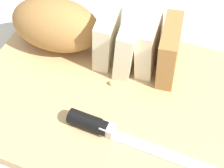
% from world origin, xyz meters
% --- Properties ---
extents(ground_plane, '(3.00, 3.00, 0.00)m').
position_xyz_m(ground_plane, '(0.00, 0.00, 0.00)').
color(ground_plane, beige).
extents(cutting_board, '(0.45, 0.32, 0.03)m').
position_xyz_m(cutting_board, '(0.00, 0.00, 0.01)').
color(cutting_board, tan).
rests_on(cutting_board, ground_plane).
extents(bread_loaf, '(0.30, 0.11, 0.10)m').
position_xyz_m(bread_loaf, '(-0.07, 0.08, 0.07)').
color(bread_loaf, '#A8753D').
rests_on(bread_loaf, cutting_board).
extents(bread_knife, '(0.29, 0.03, 0.02)m').
position_xyz_m(bread_knife, '(0.02, -0.07, 0.03)').
color(bread_knife, silver).
rests_on(bread_knife, cutting_board).
extents(crumb_near_knife, '(0.01, 0.01, 0.01)m').
position_xyz_m(crumb_near_knife, '(-0.00, 0.06, 0.03)').
color(crumb_near_knife, tan).
rests_on(crumb_near_knife, cutting_board).
extents(crumb_near_loaf, '(0.00, 0.00, 0.00)m').
position_xyz_m(crumb_near_loaf, '(0.00, -0.05, 0.03)').
color(crumb_near_loaf, tan).
rests_on(crumb_near_loaf, cutting_board).
extents(crumb_stray_left, '(0.01, 0.01, 0.01)m').
position_xyz_m(crumb_stray_left, '(-0.05, 0.05, 0.03)').
color(crumb_stray_left, tan).
rests_on(crumb_stray_left, cutting_board).
extents(crumb_stray_right, '(0.01, 0.01, 0.01)m').
position_xyz_m(crumb_stray_right, '(-0.01, 0.02, 0.03)').
color(crumb_stray_right, tan).
rests_on(crumb_stray_right, cutting_board).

